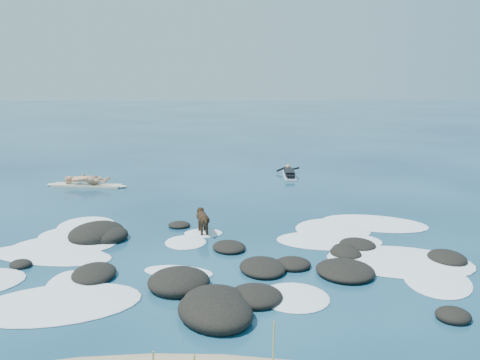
{
  "coord_description": "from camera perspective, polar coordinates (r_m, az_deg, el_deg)",
  "views": [
    {
      "loc": [
        1.11,
        -13.98,
        4.47
      ],
      "look_at": [
        1.78,
        4.0,
        0.9
      ],
      "focal_mm": 40.0,
      "sensor_mm": 36.0,
      "label": 1
    }
  ],
  "objects": [
    {
      "name": "ground",
      "position": [
        14.72,
        -6.4,
        -6.53
      ],
      "size": [
        160.0,
        160.0,
        0.0
      ],
      "primitive_type": "plane",
      "color": "#0A2642",
      "rests_on": "ground"
    },
    {
      "name": "reef_rocks",
      "position": [
        12.44,
        -5.62,
        -9.36
      ],
      "size": [
        13.06,
        7.57,
        0.57
      ],
      "color": "black",
      "rests_on": "ground"
    },
    {
      "name": "breaking_foam",
      "position": [
        13.67,
        -3.81,
        -7.85
      ],
      "size": [
        14.0,
        8.34,
        0.12
      ],
      "color": "white",
      "rests_on": "ground"
    },
    {
      "name": "standing_surfer_rig",
      "position": [
        22.34,
        -16.14,
        1.22
      ],
      "size": [
        3.38,
        1.04,
        1.93
      ],
      "rotation": [
        0.0,
        0.0,
        -0.17
      ],
      "color": "beige",
      "rests_on": "ground"
    },
    {
      "name": "paddling_surfer_rig",
      "position": [
        23.82,
        5.27,
        0.71
      ],
      "size": [
        1.08,
        2.4,
        0.42
      ],
      "rotation": [
        0.0,
        0.0,
        1.52
      ],
      "color": "silver",
      "rests_on": "ground"
    },
    {
      "name": "dog",
      "position": [
        15.18,
        -4.01,
        -4.05
      ],
      "size": [
        0.44,
        1.13,
        0.72
      ],
      "rotation": [
        0.0,
        0.0,
        1.78
      ],
      "color": "black",
      "rests_on": "ground"
    }
  ]
}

